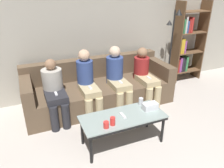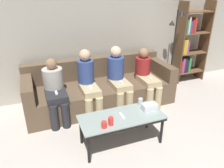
{
  "view_description": "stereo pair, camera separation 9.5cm",
  "coord_description": "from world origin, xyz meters",
  "px_view_note": "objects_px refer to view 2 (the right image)",
  "views": [
    {
      "loc": [
        -1.22,
        -0.4,
        2.13
      ],
      "look_at": [
        0.0,
        2.5,
        0.68
      ],
      "focal_mm": 35.0,
      "sensor_mm": 36.0,
      "label": 1
    },
    {
      "loc": [
        -1.13,
        -0.44,
        2.13
      ],
      "look_at": [
        0.0,
        2.5,
        0.68
      ],
      "focal_mm": 35.0,
      "sensor_mm": 36.0,
      "label": 2
    }
  ],
  "objects_px": {
    "couch": "(100,89)",
    "game_remote": "(122,116)",
    "tissue_box": "(149,107)",
    "seated_person_right_end": "(146,75)",
    "bookshelf": "(188,45)",
    "cup_near_right": "(104,125)",
    "seated_person_mid_left": "(88,82)",
    "cup_near_left": "(140,102)",
    "seated_person_mid_right": "(118,76)",
    "seated_person_left_end": "(55,88)",
    "standing_lamp": "(175,41)",
    "coffee_table": "(122,119)",
    "cup_far_center": "(111,121)"
  },
  "relations": [
    {
      "from": "seated_person_left_end",
      "to": "seated_person_mid_right",
      "type": "bearing_deg",
      "value": 0.55
    },
    {
      "from": "cup_near_left",
      "to": "bookshelf",
      "type": "xyz_separation_m",
      "value": [
        1.94,
        1.39,
        0.35
      ]
    },
    {
      "from": "seated_person_mid_right",
      "to": "standing_lamp",
      "type": "bearing_deg",
      "value": 15.56
    },
    {
      "from": "cup_near_left",
      "to": "game_remote",
      "type": "bearing_deg",
      "value": -154.12
    },
    {
      "from": "cup_near_right",
      "to": "seated_person_left_end",
      "type": "bearing_deg",
      "value": 110.97
    },
    {
      "from": "game_remote",
      "to": "seated_person_left_end",
      "type": "height_order",
      "value": "seated_person_left_end"
    },
    {
      "from": "coffee_table",
      "to": "seated_person_mid_left",
      "type": "xyz_separation_m",
      "value": [
        -0.2,
        1.01,
        0.18
      ]
    },
    {
      "from": "standing_lamp",
      "to": "cup_near_left",
      "type": "bearing_deg",
      "value": -139.16
    },
    {
      "from": "seated_person_mid_right",
      "to": "coffee_table",
      "type": "bearing_deg",
      "value": -109.74
    },
    {
      "from": "cup_near_left",
      "to": "seated_person_mid_right",
      "type": "xyz_separation_m",
      "value": [
        -0.02,
        0.84,
        0.09
      ]
    },
    {
      "from": "couch",
      "to": "seated_person_left_end",
      "type": "xyz_separation_m",
      "value": [
        -0.85,
        -0.23,
        0.26
      ]
    },
    {
      "from": "seated_person_mid_right",
      "to": "seated_person_right_end",
      "type": "xyz_separation_m",
      "value": [
        0.57,
        -0.03,
        -0.05
      ]
    },
    {
      "from": "couch",
      "to": "cup_near_left",
      "type": "distance_m",
      "value": 1.12
    },
    {
      "from": "couch",
      "to": "coffee_table",
      "type": "relative_size",
      "value": 2.3
    },
    {
      "from": "game_remote",
      "to": "cup_near_left",
      "type": "bearing_deg",
      "value": 25.88
    },
    {
      "from": "cup_near_left",
      "to": "tissue_box",
      "type": "distance_m",
      "value": 0.18
    },
    {
      "from": "coffee_table",
      "to": "seated_person_left_end",
      "type": "relative_size",
      "value": 1.14
    },
    {
      "from": "couch",
      "to": "cup_far_center",
      "type": "height_order",
      "value": "couch"
    },
    {
      "from": "game_remote",
      "to": "seated_person_left_end",
      "type": "bearing_deg",
      "value": 126.83
    },
    {
      "from": "tissue_box",
      "to": "seated_person_mid_right",
      "type": "height_order",
      "value": "seated_person_mid_right"
    },
    {
      "from": "seated_person_right_end",
      "to": "tissue_box",
      "type": "bearing_deg",
      "value": -116.62
    },
    {
      "from": "seated_person_left_end",
      "to": "seated_person_right_end",
      "type": "relative_size",
      "value": 0.99
    },
    {
      "from": "cup_near_left",
      "to": "cup_near_right",
      "type": "height_order",
      "value": "cup_near_left"
    },
    {
      "from": "cup_near_right",
      "to": "tissue_box",
      "type": "xyz_separation_m",
      "value": [
        0.75,
        0.17,
        0.01
      ]
    },
    {
      "from": "cup_near_right",
      "to": "seated_person_mid_left",
      "type": "bearing_deg",
      "value": 84.38
    },
    {
      "from": "cup_near_right",
      "to": "game_remote",
      "type": "bearing_deg",
      "value": 26.86
    },
    {
      "from": "seated_person_left_end",
      "to": "cup_near_right",
      "type": "bearing_deg",
      "value": -69.03
    },
    {
      "from": "standing_lamp",
      "to": "seated_person_left_end",
      "type": "height_order",
      "value": "standing_lamp"
    },
    {
      "from": "cup_near_right",
      "to": "seated_person_mid_left",
      "type": "relative_size",
      "value": 0.08
    },
    {
      "from": "coffee_table",
      "to": "game_remote",
      "type": "xyz_separation_m",
      "value": [
        0.0,
        0.0,
        0.05
      ]
    },
    {
      "from": "cup_near_left",
      "to": "standing_lamp",
      "type": "distance_m",
      "value": 1.97
    },
    {
      "from": "cup_far_center",
      "to": "seated_person_right_end",
      "type": "xyz_separation_m",
      "value": [
        1.15,
        1.13,
        0.04
      ]
    },
    {
      "from": "cup_near_right",
      "to": "seated_person_right_end",
      "type": "distance_m",
      "value": 1.7
    },
    {
      "from": "seated_person_right_end",
      "to": "seated_person_left_end",
      "type": "bearing_deg",
      "value": 179.25
    },
    {
      "from": "game_remote",
      "to": "standing_lamp",
      "type": "height_order",
      "value": "standing_lamp"
    },
    {
      "from": "cup_near_left",
      "to": "standing_lamp",
      "type": "xyz_separation_m",
      "value": [
        1.44,
        1.25,
        0.51
      ]
    },
    {
      "from": "game_remote",
      "to": "cup_far_center",
      "type": "bearing_deg",
      "value": -147.82
    },
    {
      "from": "game_remote",
      "to": "seated_person_mid_left",
      "type": "xyz_separation_m",
      "value": [
        -0.2,
        1.01,
        0.13
      ]
    },
    {
      "from": "couch",
      "to": "cup_near_right",
      "type": "bearing_deg",
      "value": -105.8
    },
    {
      "from": "standing_lamp",
      "to": "seated_person_mid_right",
      "type": "bearing_deg",
      "value": -164.44
    },
    {
      "from": "game_remote",
      "to": "seated_person_mid_left",
      "type": "relative_size",
      "value": 0.13
    },
    {
      "from": "tissue_box",
      "to": "seated_person_right_end",
      "type": "relative_size",
      "value": 0.21
    },
    {
      "from": "couch",
      "to": "game_remote",
      "type": "bearing_deg",
      "value": -93.95
    },
    {
      "from": "coffee_table",
      "to": "cup_far_center",
      "type": "relative_size",
      "value": 10.42
    },
    {
      "from": "bookshelf",
      "to": "standing_lamp",
      "type": "distance_m",
      "value": 0.54
    },
    {
      "from": "bookshelf",
      "to": "seated_person_mid_right",
      "type": "distance_m",
      "value": 2.05
    },
    {
      "from": "coffee_table",
      "to": "cup_near_right",
      "type": "bearing_deg",
      "value": -153.14
    },
    {
      "from": "bookshelf",
      "to": "tissue_box",
      "type": "bearing_deg",
      "value": -140.33
    },
    {
      "from": "cup_near_right",
      "to": "seated_person_mid_right",
      "type": "distance_m",
      "value": 1.37
    },
    {
      "from": "bookshelf",
      "to": "coffee_table",
      "type": "bearing_deg",
      "value": -145.9
    }
  ]
}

